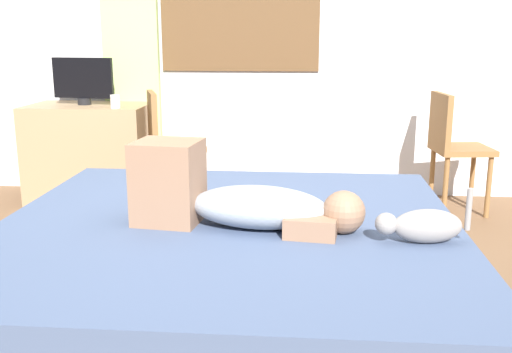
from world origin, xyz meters
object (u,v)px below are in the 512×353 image
Objects in this scene: bed at (229,279)px; cup at (115,101)px; person_lying at (235,199)px; chair_by_desk at (167,140)px; tv_monitor at (83,80)px; desk at (91,153)px; chair_spare at (453,143)px; cat at (423,226)px.

cup is (-1.06, 1.84, 0.54)m from bed.
chair_by_desk reaches higher than person_lying.
person_lying is 2.51m from tv_monitor.
person_lying is 1.05× the size of desk.
person_lying is at bearing -56.54° from desk.
bed is at bearing -56.20° from tv_monitor.
tv_monitor is at bearing 148.29° from cup.
chair_spare is (2.69, -0.10, 0.14)m from desk.
person_lying is 2.04m from chair_by_desk.
chair_by_desk is (-0.69, 1.86, 0.26)m from bed.
desk is 0.67m from chair_by_desk.
person_lying is 1.10× the size of chair_spare.
bed is at bearing 166.29° from cat.
person_lying is at bearing 168.71° from cat.
chair_by_desk and chair_spare have the same top height.
chair_spare reaches higher than bed.
bed is 4.11× the size of tv_monitor.
desk is 0.55m from tv_monitor.
cup is at bearing 119.86° from bed.
tv_monitor is (-2.11, 2.21, 0.35)m from cat.
chair_by_desk reaches higher than bed.
bed is 2.19m from cup.
tv_monitor reaches higher than cat.
cat is 0.75× the size of tv_monitor.
chair_spare is at bearing 74.13° from cat.
bed is at bearing 130.78° from person_lying.
cup is at bearing 120.13° from person_lying.
person_lying is at bearing -49.22° from bed.
chair_by_desk is at bearing 110.92° from person_lying.
desk is at bearing 123.46° from person_lying.
bed is at bearing -125.19° from chair_spare.
cup reaches higher than desk.
desk is 1.05× the size of chair_spare.
person_lying is at bearing -69.08° from chair_by_desk.
cat is at bearing -46.64° from desk.
person_lying reaches higher than cup.
cup is 2.43m from chair_spare.
desk is at bearing 0.00° from tv_monitor.
cat is (0.72, -0.14, -0.05)m from person_lying.
bed is 2.43m from desk.
chair_spare is (1.32, 1.96, -0.11)m from person_lying.
person_lying is 2.64× the size of cat.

